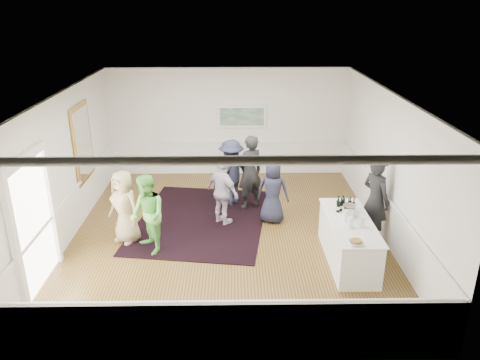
{
  "coord_description": "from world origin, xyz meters",
  "views": [
    {
      "loc": [
        0.13,
        -9.48,
        5.03
      ],
      "look_at": [
        0.29,
        0.2,
        1.25
      ],
      "focal_mm": 35.0,
      "sensor_mm": 36.0,
      "label": 1
    }
  ],
  "objects_px": {
    "serving_table": "(348,241)",
    "nut_bowl": "(356,242)",
    "bartender": "(375,200)",
    "guest_dark_a": "(231,172)",
    "guest_navy": "(273,191)",
    "guest_dark_b": "(250,172)",
    "guest_lilac": "(223,192)",
    "ice_bucket": "(349,211)",
    "guest_tan": "(124,207)",
    "guest_green": "(147,215)"
  },
  "relations": [
    {
      "from": "guest_dark_a",
      "to": "guest_dark_b",
      "type": "relative_size",
      "value": 0.9
    },
    {
      "from": "guest_green",
      "to": "guest_lilac",
      "type": "height_order",
      "value": "guest_green"
    },
    {
      "from": "bartender",
      "to": "guest_dark_b",
      "type": "bearing_deg",
      "value": 25.43
    },
    {
      "from": "guest_dark_a",
      "to": "nut_bowl",
      "type": "relative_size",
      "value": 6.3
    },
    {
      "from": "guest_navy",
      "to": "serving_table",
      "type": "bearing_deg",
      "value": 142.31
    },
    {
      "from": "guest_green",
      "to": "guest_lilac",
      "type": "distance_m",
      "value": 2.01
    },
    {
      "from": "serving_table",
      "to": "guest_dark_b",
      "type": "xyz_separation_m",
      "value": [
        -1.89,
        2.67,
        0.5
      ]
    },
    {
      "from": "serving_table",
      "to": "bartender",
      "type": "relative_size",
      "value": 1.17
    },
    {
      "from": "bartender",
      "to": "guest_dark_b",
      "type": "distance_m",
      "value": 3.19
    },
    {
      "from": "guest_green",
      "to": "guest_dark_a",
      "type": "bearing_deg",
      "value": 113.31
    },
    {
      "from": "nut_bowl",
      "to": "ice_bucket",
      "type": "bearing_deg",
      "value": 83.57
    },
    {
      "from": "guest_tan",
      "to": "guest_green",
      "type": "relative_size",
      "value": 0.96
    },
    {
      "from": "bartender",
      "to": "nut_bowl",
      "type": "distance_m",
      "value": 2.01
    },
    {
      "from": "guest_dark_a",
      "to": "guest_lilac",
      "type": "bearing_deg",
      "value": 37.86
    },
    {
      "from": "guest_green",
      "to": "ice_bucket",
      "type": "bearing_deg",
      "value": 54.89
    },
    {
      "from": "guest_lilac",
      "to": "guest_dark_b",
      "type": "distance_m",
      "value": 1.14
    },
    {
      "from": "guest_dark_a",
      "to": "serving_table",
      "type": "bearing_deg",
      "value": 86.69
    },
    {
      "from": "guest_navy",
      "to": "nut_bowl",
      "type": "xyz_separation_m",
      "value": [
        1.27,
        -2.78,
        0.17
      ]
    },
    {
      "from": "guest_green",
      "to": "guest_dark_b",
      "type": "height_order",
      "value": "guest_dark_b"
    },
    {
      "from": "guest_navy",
      "to": "nut_bowl",
      "type": "height_order",
      "value": "guest_navy"
    },
    {
      "from": "bartender",
      "to": "guest_tan",
      "type": "bearing_deg",
      "value": 59.0
    },
    {
      "from": "guest_tan",
      "to": "ice_bucket",
      "type": "relative_size",
      "value": 6.33
    },
    {
      "from": "guest_dark_a",
      "to": "nut_bowl",
      "type": "height_order",
      "value": "guest_dark_a"
    },
    {
      "from": "guest_tan",
      "to": "nut_bowl",
      "type": "xyz_separation_m",
      "value": [
        4.55,
        -1.86,
        0.13
      ]
    },
    {
      "from": "guest_lilac",
      "to": "guest_dark_a",
      "type": "distance_m",
      "value": 1.17
    },
    {
      "from": "guest_tan",
      "to": "guest_dark_b",
      "type": "height_order",
      "value": "guest_dark_b"
    },
    {
      "from": "guest_lilac",
      "to": "ice_bucket",
      "type": "relative_size",
      "value": 6.21
    },
    {
      "from": "nut_bowl",
      "to": "guest_dark_a",
      "type": "bearing_deg",
      "value": 120.3
    },
    {
      "from": "guest_dark_b",
      "to": "nut_bowl",
      "type": "height_order",
      "value": "guest_dark_b"
    },
    {
      "from": "guest_lilac",
      "to": "guest_navy",
      "type": "height_order",
      "value": "guest_lilac"
    },
    {
      "from": "ice_bucket",
      "to": "serving_table",
      "type": "bearing_deg",
      "value": -93.13
    },
    {
      "from": "guest_dark_b",
      "to": "guest_dark_a",
      "type": "bearing_deg",
      "value": -57.05
    },
    {
      "from": "guest_dark_b",
      "to": "guest_tan",
      "type": "bearing_deg",
      "value": 2.92
    },
    {
      "from": "guest_dark_a",
      "to": "ice_bucket",
      "type": "bearing_deg",
      "value": 88.88
    },
    {
      "from": "ice_bucket",
      "to": "nut_bowl",
      "type": "xyz_separation_m",
      "value": [
        -0.13,
        -1.14,
        -0.08
      ]
    },
    {
      "from": "guest_dark_b",
      "to": "ice_bucket",
      "type": "bearing_deg",
      "value": 98.6
    },
    {
      "from": "guest_green",
      "to": "guest_dark_a",
      "type": "relative_size",
      "value": 0.99
    },
    {
      "from": "guest_lilac",
      "to": "guest_dark_b",
      "type": "xyz_separation_m",
      "value": [
        0.67,
        0.91,
        0.15
      ]
    },
    {
      "from": "guest_tan",
      "to": "bartender",
      "type": "bearing_deg",
      "value": 34.36
    },
    {
      "from": "guest_lilac",
      "to": "guest_dark_b",
      "type": "height_order",
      "value": "guest_dark_b"
    },
    {
      "from": "bartender",
      "to": "guest_navy",
      "type": "relative_size",
      "value": 1.24
    },
    {
      "from": "guest_lilac",
      "to": "serving_table",
      "type": "bearing_deg",
      "value": -170.44
    },
    {
      "from": "guest_navy",
      "to": "ice_bucket",
      "type": "relative_size",
      "value": 5.97
    },
    {
      "from": "guest_navy",
      "to": "guest_dark_a",
      "type": "bearing_deg",
      "value": -31.72
    },
    {
      "from": "guest_tan",
      "to": "guest_lilac",
      "type": "xyz_separation_m",
      "value": [
        2.11,
        0.83,
        -0.02
      ]
    },
    {
      "from": "serving_table",
      "to": "guest_dark_b",
      "type": "bearing_deg",
      "value": 125.41
    },
    {
      "from": "guest_dark_b",
      "to": "guest_navy",
      "type": "xyz_separation_m",
      "value": [
        0.51,
        -0.81,
        -0.18
      ]
    },
    {
      "from": "bartender",
      "to": "guest_dark_a",
      "type": "xyz_separation_m",
      "value": [
        -3.11,
        2.04,
        -0.1
      ]
    },
    {
      "from": "serving_table",
      "to": "nut_bowl",
      "type": "bearing_deg",
      "value": -97.15
    },
    {
      "from": "guest_green",
      "to": "nut_bowl",
      "type": "distance_m",
      "value": 4.21
    }
  ]
}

